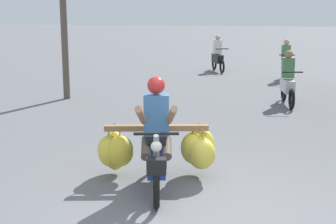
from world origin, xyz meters
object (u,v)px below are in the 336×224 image
motorbike_main_loaded (161,147)px  motorbike_distant_far_ahead (218,57)px  motorbike_distant_ahead_right (288,83)px  motorbike_distant_ahead_left (286,64)px

motorbike_main_loaded → motorbike_distant_far_ahead: motorbike_main_loaded is taller
motorbike_distant_ahead_right → motorbike_main_loaded: bearing=-109.8°
motorbike_distant_ahead_left → motorbike_distant_far_ahead: 3.18m
motorbike_distant_ahead_left → motorbike_distant_far_ahead: same height
motorbike_distant_far_ahead → motorbike_distant_ahead_left: bearing=-39.9°
motorbike_distant_ahead_left → motorbike_distant_far_ahead: (-2.44, 2.04, 0.00)m
motorbike_distant_ahead_left → motorbike_distant_ahead_right: same height
motorbike_main_loaded → motorbike_distant_ahead_left: bearing=76.9°
motorbike_main_loaded → motorbike_distant_ahead_left: motorbike_main_loaded is taller
motorbike_main_loaded → motorbike_distant_ahead_left: (2.48, 10.63, 0.05)m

